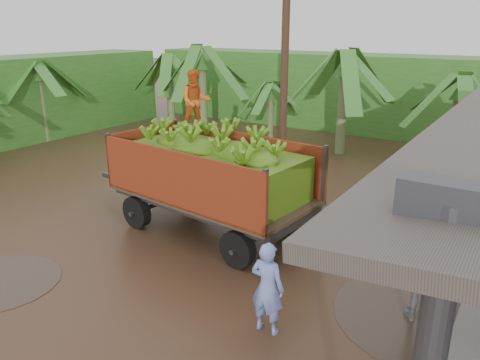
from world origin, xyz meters
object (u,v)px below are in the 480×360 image
man_blue (267,288)px  utility_pole (285,59)px  man_grey (426,271)px  banana_trailer (212,173)px

man_blue → utility_pole: utility_pole is taller
man_blue → man_grey: man_grey is taller
banana_trailer → man_grey: (5.26, -1.03, -0.56)m
man_blue → utility_pole: bearing=-64.9°
banana_trailer → man_blue: (3.16, -2.79, -0.69)m
banana_trailer → utility_pole: utility_pole is taller
man_grey → man_blue: bearing=6.1°
man_grey → utility_pole: 8.41m
man_grey → banana_trailer: bearing=-44.9°
man_blue → man_grey: size_ratio=0.86×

